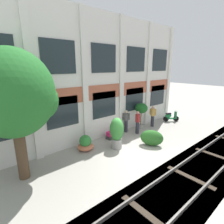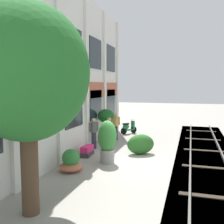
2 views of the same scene
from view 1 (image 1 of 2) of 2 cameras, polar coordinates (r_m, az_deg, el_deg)
The scene contains 13 objects.
ground_plane at distance 10.23m, azimuth 8.15°, elevation -12.73°, with size 80.00×80.00×0.00m, color #9E998E.
apartment_facade at distance 11.43m, azimuth -3.33°, elevation 10.79°, with size 14.99×0.64×7.84m.
rail_tracks at distance 8.90m, azimuth 24.07°, elevation -19.57°, with size 22.63×2.80×0.43m.
broadleaf_tree at distance 7.74m, azimuth -29.57°, elevation 4.47°, with size 3.32×3.16×5.42m.
potted_plant_glazed_jar at distance 10.16m, azimuth 1.55°, elevation -6.56°, with size 0.82×0.82×1.86m.
potted_plant_square_trough at distance 11.83m, azimuth 0.23°, elevation -7.40°, with size 0.97×0.48×0.49m.
potted_plant_wide_bowl at distance 10.34m, azimuth -8.66°, elevation -10.22°, with size 0.95×0.95×0.88m.
potted_plant_terracotta_small at distance 13.36m, azimuth 9.53°, elevation 0.87°, with size 0.96×0.96×2.00m.
scooter_near_curb at distance 15.98m, azimuth 18.54°, elevation -1.45°, with size 1.16×0.89×0.98m.
resident_by_doorway at distance 14.20m, azimuth 13.14°, elevation -1.13°, with size 0.34×0.51×1.67m.
resident_watching_tracks at distance 12.69m, azimuth 4.61°, elevation -2.77°, with size 0.43×0.37×1.64m.
resident_near_plants at distance 12.51m, azimuth 8.34°, elevation -3.13°, with size 0.38×0.42×1.64m.
topiary_hedge at distance 10.95m, azimuth 12.84°, elevation -8.22°, with size 1.36×0.70×0.98m, color #286023.
Camera 1 is at (-6.92, -5.88, 4.71)m, focal length 28.00 mm.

